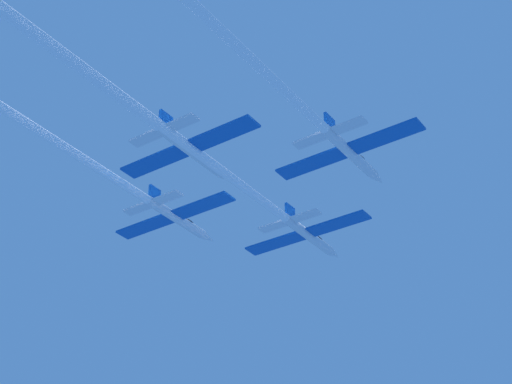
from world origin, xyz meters
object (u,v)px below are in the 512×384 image
object	(u,v)px
jet_right_wing	(248,56)
jet_slot	(24,27)
jet_lead	(216,166)
jet_left_wing	(52,139)

from	to	relation	value
jet_right_wing	jet_slot	size ratio (longest dim) A/B	0.88
jet_slot	jet_right_wing	bearing A→B (deg)	48.16
jet_lead	jet_right_wing	world-z (taller)	jet_right_wing
jet_lead	jet_slot	bearing A→B (deg)	-91.01
jet_left_wing	jet_slot	world-z (taller)	jet_left_wing
jet_lead	jet_slot	distance (m)	31.66
jet_left_wing	jet_right_wing	bearing A→B (deg)	1.94
jet_lead	jet_slot	xyz separation A→B (m)	(-0.56, -31.65, 0.21)
jet_right_wing	jet_lead	bearing A→B (deg)	136.87
jet_left_wing	jet_lead	bearing A→B (deg)	46.82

